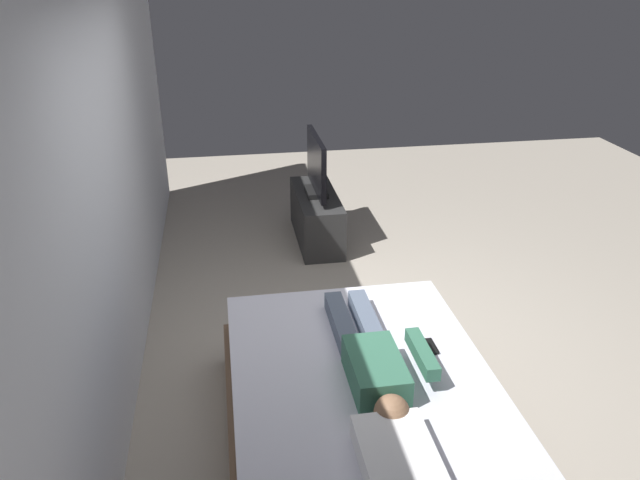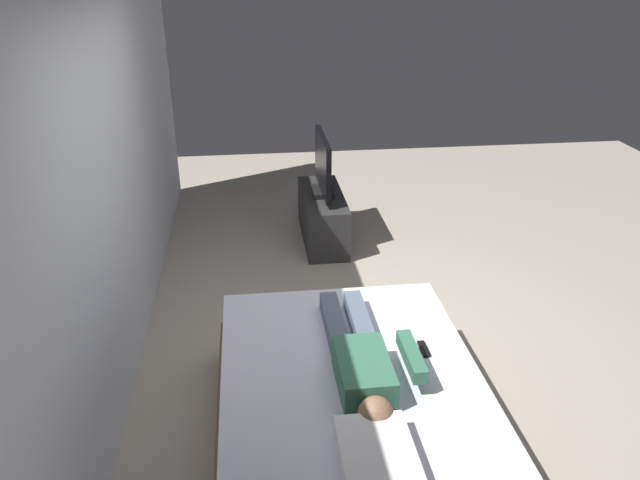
{
  "view_description": "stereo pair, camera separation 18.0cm",
  "coord_description": "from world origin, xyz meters",
  "px_view_note": "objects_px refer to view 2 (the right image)",
  "views": [
    {
      "loc": [
        -3.64,
        0.97,
        2.68
      ],
      "look_at": [
        0.51,
        0.28,
        0.69
      ],
      "focal_mm": 34.22,
      "sensor_mm": 36.0,
      "label": 1
    },
    {
      "loc": [
        -3.67,
        0.79,
        2.68
      ],
      "look_at": [
        0.51,
        0.28,
        0.69
      ],
      "focal_mm": 34.22,
      "sensor_mm": 36.0,
      "label": 2
    }
  ],
  "objects_px": {
    "tv_stand": "(323,217)",
    "tv": "(323,167)",
    "bed": "(351,414)",
    "pillow": "(378,459)",
    "person": "(362,359)",
    "remote": "(424,349)"
  },
  "relations": [
    {
      "from": "tv_stand",
      "to": "tv",
      "type": "bearing_deg",
      "value": 0.0
    },
    {
      "from": "tv_stand",
      "to": "bed",
      "type": "bearing_deg",
      "value": 175.96
    },
    {
      "from": "pillow",
      "to": "bed",
      "type": "bearing_deg",
      "value": -0.0
    },
    {
      "from": "person",
      "to": "tv",
      "type": "distance_m",
      "value": 2.9
    },
    {
      "from": "pillow",
      "to": "tv",
      "type": "bearing_deg",
      "value": -3.27
    },
    {
      "from": "tv",
      "to": "remote",
      "type": "bearing_deg",
      "value": -174.63
    },
    {
      "from": "bed",
      "to": "tv",
      "type": "bearing_deg",
      "value": -4.04
    },
    {
      "from": "remote",
      "to": "tv",
      "type": "height_order",
      "value": "tv"
    },
    {
      "from": "bed",
      "to": "person",
      "type": "height_order",
      "value": "person"
    },
    {
      "from": "pillow",
      "to": "person",
      "type": "xyz_separation_m",
      "value": [
        0.72,
        -0.06,
        0.02
      ]
    },
    {
      "from": "person",
      "to": "remote",
      "type": "bearing_deg",
      "value": -69.53
    },
    {
      "from": "remote",
      "to": "pillow",
      "type": "bearing_deg",
      "value": 151.86
    },
    {
      "from": "remote",
      "to": "tv_stand",
      "type": "relative_size",
      "value": 0.14
    },
    {
      "from": "bed",
      "to": "remote",
      "type": "xyz_separation_m",
      "value": [
        0.18,
        -0.46,
        0.29
      ]
    },
    {
      "from": "pillow",
      "to": "person",
      "type": "bearing_deg",
      "value": -4.75
    },
    {
      "from": "bed",
      "to": "tv",
      "type": "height_order",
      "value": "tv"
    },
    {
      "from": "bed",
      "to": "tv",
      "type": "xyz_separation_m",
      "value": [
        2.92,
        -0.21,
        0.52
      ]
    },
    {
      "from": "tv_stand",
      "to": "tv",
      "type": "xyz_separation_m",
      "value": [
        0.0,
        0.0,
        0.53
      ]
    },
    {
      "from": "bed",
      "to": "remote",
      "type": "distance_m",
      "value": 0.57
    },
    {
      "from": "person",
      "to": "remote",
      "type": "xyz_separation_m",
      "value": [
        0.15,
        -0.4,
        -0.07
      ]
    },
    {
      "from": "bed",
      "to": "pillow",
      "type": "bearing_deg",
      "value": 180.0
    },
    {
      "from": "remote",
      "to": "tv_stand",
      "type": "bearing_deg",
      "value": 5.37
    }
  ]
}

